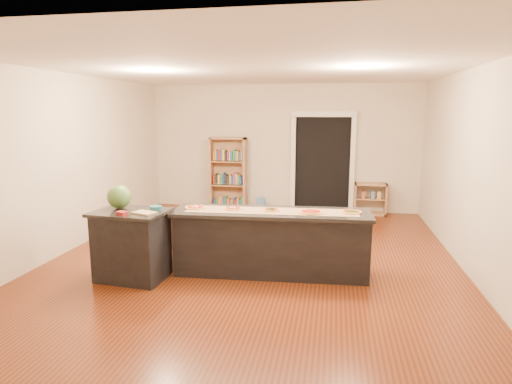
% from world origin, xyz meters
% --- Properties ---
extents(room, '(6.00, 7.00, 2.80)m').
position_xyz_m(room, '(0.00, 0.00, 1.40)').
color(room, beige).
rests_on(room, ground).
extents(doorway, '(1.40, 0.09, 2.21)m').
position_xyz_m(doorway, '(0.90, 3.46, 1.20)').
color(doorway, black).
rests_on(doorway, room).
extents(kitchen_island, '(2.67, 0.72, 0.88)m').
position_xyz_m(kitchen_island, '(0.34, -0.50, 0.44)').
color(kitchen_island, black).
rests_on(kitchen_island, ground).
extents(side_counter, '(0.94, 0.69, 0.93)m').
position_xyz_m(side_counter, '(-1.44, -1.04, 0.47)').
color(side_counter, black).
rests_on(side_counter, ground).
extents(bookshelf, '(0.82, 0.29, 1.63)m').
position_xyz_m(bookshelf, '(-1.21, 3.30, 0.82)').
color(bookshelf, '#AE7D54').
rests_on(bookshelf, ground).
extents(low_shelf, '(0.69, 0.29, 0.69)m').
position_xyz_m(low_shelf, '(1.95, 3.30, 0.34)').
color(low_shelf, '#AE7D54').
rests_on(low_shelf, ground).
extents(waste_bin, '(0.21, 0.21, 0.30)m').
position_xyz_m(waste_bin, '(-0.43, 3.19, 0.15)').
color(waste_bin, '#5384B9').
rests_on(waste_bin, ground).
extents(kraft_paper, '(2.34, 0.55, 0.00)m').
position_xyz_m(kraft_paper, '(0.34, -0.50, 0.88)').
color(kraft_paper, '#95744D').
rests_on(kraft_paper, kitchen_island).
extents(watermelon, '(0.31, 0.31, 0.31)m').
position_xyz_m(watermelon, '(-1.64, -0.92, 1.09)').
color(watermelon, '#144214').
rests_on(watermelon, side_counter).
extents(cutting_board, '(0.33, 0.27, 0.02)m').
position_xyz_m(cutting_board, '(-1.20, -1.13, 0.94)').
color(cutting_board, tan).
rests_on(cutting_board, side_counter).
extents(package_red, '(0.15, 0.13, 0.05)m').
position_xyz_m(package_red, '(-1.44, -1.27, 0.95)').
color(package_red, maroon).
rests_on(package_red, side_counter).
extents(package_teal, '(0.16, 0.16, 0.06)m').
position_xyz_m(package_teal, '(-1.12, -0.95, 0.96)').
color(package_teal, '#195966').
rests_on(package_teal, side_counter).
extents(pizza_a, '(0.29, 0.29, 0.02)m').
position_xyz_m(pizza_a, '(-0.73, -0.52, 0.89)').
color(pizza_a, '#DEA755').
rests_on(pizza_a, kitchen_island).
extents(pizza_b, '(0.26, 0.26, 0.02)m').
position_xyz_m(pizza_b, '(-0.20, -0.48, 0.89)').
color(pizza_b, '#DEA755').
rests_on(pizza_b, kitchen_island).
extents(pizza_c, '(0.25, 0.25, 0.02)m').
position_xyz_m(pizza_c, '(0.34, -0.48, 0.89)').
color(pizza_c, '#DEA755').
rests_on(pizza_c, kitchen_island).
extents(pizza_d, '(0.30, 0.30, 0.02)m').
position_xyz_m(pizza_d, '(0.87, -0.51, 0.89)').
color(pizza_d, '#DEA755').
rests_on(pizza_d, kitchen_island).
extents(pizza_e, '(0.28, 0.28, 0.02)m').
position_xyz_m(pizza_e, '(1.40, -0.41, 0.89)').
color(pizza_e, '#DEA755').
rests_on(pizza_e, kitchen_island).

